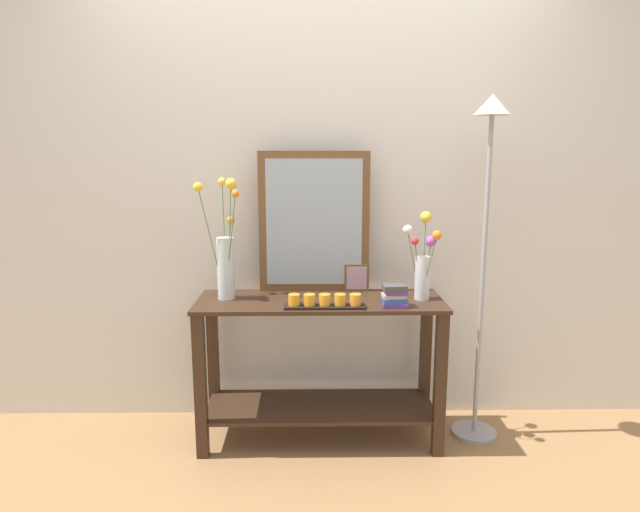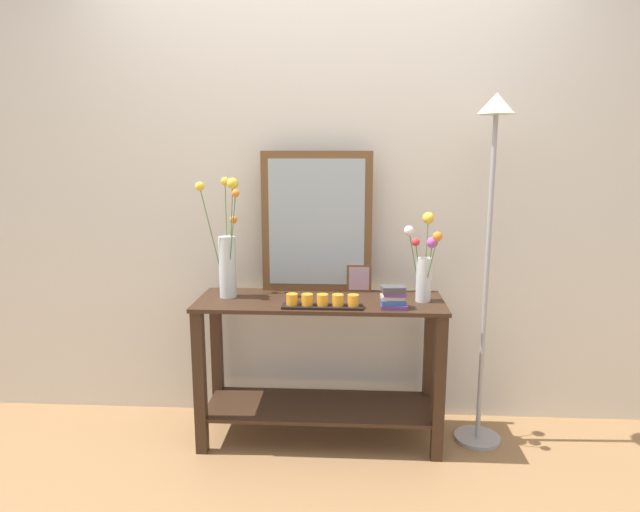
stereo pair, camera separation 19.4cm
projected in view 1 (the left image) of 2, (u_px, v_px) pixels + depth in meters
ground_plane at (320, 439)px, 2.92m from camera, size 7.00×6.00×0.02m
wall_back at (319, 180)px, 2.99m from camera, size 6.40×0.08×2.70m
console_table at (320, 356)px, 2.83m from camera, size 1.25×0.43×0.76m
mirror_leaning at (314, 222)px, 2.88m from camera, size 0.59×0.03×0.75m
tall_vase_left at (225, 255)px, 2.75m from camera, size 0.23×0.21×0.61m
vase_right at (423, 262)px, 2.75m from camera, size 0.18×0.20×0.44m
candle_tray at (325, 302)px, 2.62m from camera, size 0.39×0.09×0.07m
picture_frame_small at (357, 278)px, 2.93m from camera, size 0.13×0.01×0.15m
book_stack at (395, 296)px, 2.64m from camera, size 0.13×0.09×0.11m
floor_lamp at (486, 213)px, 2.73m from camera, size 0.24×0.24×1.78m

